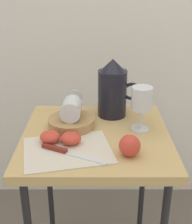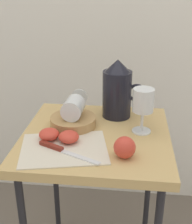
% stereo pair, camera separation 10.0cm
% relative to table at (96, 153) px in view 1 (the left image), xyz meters
% --- Properties ---
extents(curtain_drape, '(2.40, 0.03, 2.15)m').
position_rel_table_xyz_m(curtain_drape, '(0.00, 0.61, 0.45)').
color(curtain_drape, silver).
rests_on(curtain_drape, ground_plane).
extents(table, '(0.49, 0.49, 0.70)m').
position_rel_table_xyz_m(table, '(0.00, 0.00, 0.00)').
color(table, tan).
rests_on(table, ground_plane).
extents(linen_napkin, '(0.30, 0.25, 0.00)m').
position_rel_table_xyz_m(linen_napkin, '(-0.09, -0.11, 0.08)').
color(linen_napkin, beige).
rests_on(linen_napkin, table).
extents(basket_tray, '(0.16, 0.16, 0.03)m').
position_rel_table_xyz_m(basket_tray, '(-0.09, 0.05, 0.09)').
color(basket_tray, '#AD8451').
rests_on(basket_tray, table).
extents(pitcher, '(0.16, 0.11, 0.22)m').
position_rel_table_xyz_m(pitcher, '(0.06, 0.15, 0.17)').
color(pitcher, black).
rests_on(pitcher, table).
extents(wine_glass_upright, '(0.07, 0.07, 0.15)m').
position_rel_table_xyz_m(wine_glass_upright, '(0.15, 0.03, 0.18)').
color(wine_glass_upright, silver).
rests_on(wine_glass_upright, table).
extents(wine_glass_tipped_near, '(0.07, 0.15, 0.07)m').
position_rel_table_xyz_m(wine_glass_tipped_near, '(-0.08, 0.05, 0.15)').
color(wine_glass_tipped_near, silver).
rests_on(wine_glass_tipped_near, basket_tray).
extents(apple_half_left, '(0.06, 0.06, 0.04)m').
position_rel_table_xyz_m(apple_half_left, '(-0.14, -0.06, 0.10)').
color(apple_half_left, '#CC3D2D').
rests_on(apple_half_left, linen_napkin).
extents(apple_half_right, '(0.06, 0.06, 0.04)m').
position_rel_table_xyz_m(apple_half_right, '(-0.08, -0.07, 0.10)').
color(apple_half_right, '#CC3D2D').
rests_on(apple_half_right, linen_napkin).
extents(apple_whole, '(0.06, 0.06, 0.06)m').
position_rel_table_xyz_m(apple_whole, '(0.10, -0.13, 0.11)').
color(apple_whole, '#CC3D2D').
rests_on(apple_whole, table).
extents(knife, '(0.20, 0.11, 0.01)m').
position_rel_table_xyz_m(knife, '(-0.10, -0.13, 0.08)').
color(knife, silver).
rests_on(knife, linen_napkin).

